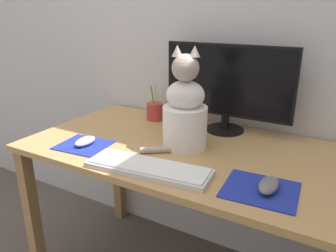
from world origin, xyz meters
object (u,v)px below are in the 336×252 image
object	(u,v)px
keyboard	(148,168)
cat	(185,111)
computer_mouse_left	(85,141)
computer_mouse_right	(269,185)
pen_cup	(155,111)
monitor	(227,85)

from	to	relation	value
keyboard	cat	distance (m)	0.29
computer_mouse_left	computer_mouse_right	distance (m)	0.73
computer_mouse_left	cat	xyz separation A→B (m)	(0.35, 0.19, 0.13)
computer_mouse_left	pen_cup	world-z (taller)	pen_cup
computer_mouse_left	monitor	bearing A→B (deg)	46.13
computer_mouse_left	pen_cup	xyz separation A→B (m)	(0.07, 0.42, 0.02)
cat	keyboard	bearing A→B (deg)	-107.97
keyboard	pen_cup	bearing A→B (deg)	113.72
monitor	computer_mouse_left	distance (m)	0.64
monitor	computer_mouse_left	size ratio (longest dim) A/B	5.76
keyboard	monitor	bearing A→B (deg)	74.56
pen_cup	keyboard	bearing A→B (deg)	-60.62
computer_mouse_left	pen_cup	distance (m)	0.43
computer_mouse_left	computer_mouse_right	world-z (taller)	computer_mouse_right
computer_mouse_left	cat	size ratio (longest dim) A/B	0.25
computer_mouse_left	computer_mouse_right	size ratio (longest dim) A/B	0.90
keyboard	computer_mouse_left	world-z (taller)	computer_mouse_left
cat	pen_cup	bearing A→B (deg)	125.23
keyboard	computer_mouse_right	size ratio (longest dim) A/B	4.01
computer_mouse_right	cat	world-z (taller)	cat
pen_cup	computer_mouse_left	bearing A→B (deg)	-99.18
computer_mouse_left	cat	world-z (taller)	cat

